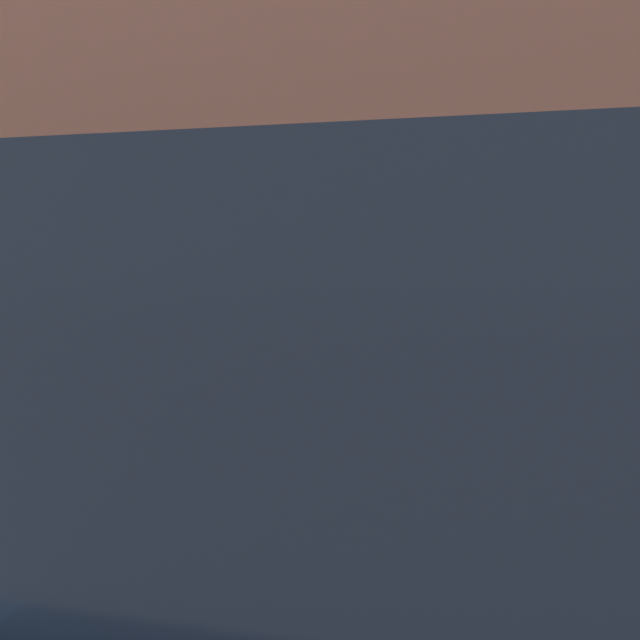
% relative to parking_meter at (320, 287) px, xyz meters
% --- Properties ---
extents(sidewalk, '(24.00, 2.80, 0.12)m').
position_rel_parking_meter_xyz_m(sidewalk, '(-0.60, 0.97, -1.16)').
color(sidewalk, '#ADAAA3').
rests_on(sidewalk, ground_plane).
extents(building_facade, '(24.00, 0.30, 4.55)m').
position_rel_parking_meter_xyz_m(building_facade, '(-0.60, 3.21, 1.06)').
color(building_facade, '#935642').
rests_on(building_facade, ground_plane).
extents(parking_meter, '(0.19, 0.14, 1.58)m').
position_rel_parking_meter_xyz_m(parking_meter, '(0.00, 0.00, 0.00)').
color(parking_meter, slate).
rests_on(parking_meter, sidewalk).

